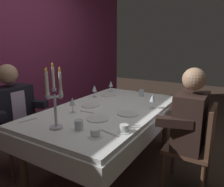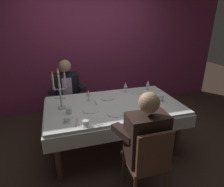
{
  "view_description": "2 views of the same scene",
  "coord_description": "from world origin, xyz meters",
  "px_view_note": "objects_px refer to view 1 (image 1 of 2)",
  "views": [
    {
      "loc": [
        -1.93,
        -1.22,
        1.46
      ],
      "look_at": [
        0.04,
        -0.03,
        0.91
      ],
      "focal_mm": 34.01,
      "sensor_mm": 36.0,
      "label": 1
    },
    {
      "loc": [
        -0.73,
        -2.39,
        1.9
      ],
      "look_at": [
        -0.02,
        0.03,
        0.89
      ],
      "focal_mm": 30.75,
      "sensor_mm": 36.0,
      "label": 2
    }
  ],
  "objects_px": {
    "dinner_plate_2": "(128,113)",
    "coffee_cup_0": "(124,128)",
    "wine_glass_3": "(94,89)",
    "water_tumbler_0": "(79,125)",
    "dining_table": "(108,118)",
    "dinner_plate_1": "(98,119)",
    "coffee_cup_1": "(95,133)",
    "seated_diner_1": "(191,120)",
    "wine_glass_2": "(153,98)",
    "candelabra": "(55,99)",
    "dinner_plate_0": "(108,95)",
    "wine_glass_0": "(111,84)",
    "wine_glass_1": "(72,102)",
    "seated_diner_0": "(11,110)",
    "dinner_plate_3": "(90,105)",
    "water_tumbler_1": "(141,93)"
  },
  "relations": [
    {
      "from": "dinner_plate_2",
      "to": "coffee_cup_0",
      "type": "bearing_deg",
      "value": -156.87
    },
    {
      "from": "wine_glass_3",
      "to": "water_tumbler_0",
      "type": "distance_m",
      "value": 1.11
    },
    {
      "from": "dining_table",
      "to": "dinner_plate_2",
      "type": "distance_m",
      "value": 0.32
    },
    {
      "from": "dinner_plate_1",
      "to": "coffee_cup_1",
      "type": "distance_m",
      "value": 0.38
    },
    {
      "from": "seated_diner_1",
      "to": "wine_glass_2",
      "type": "bearing_deg",
      "value": 69.68
    },
    {
      "from": "candelabra",
      "to": "wine_glass_3",
      "type": "xyz_separation_m",
      "value": [
        1.05,
        0.35,
        -0.15
      ]
    },
    {
      "from": "dinner_plate_0",
      "to": "wine_glass_0",
      "type": "distance_m",
      "value": 0.29
    },
    {
      "from": "wine_glass_0",
      "to": "wine_glass_1",
      "type": "height_order",
      "value": "same"
    },
    {
      "from": "seated_diner_1",
      "to": "dinner_plate_2",
      "type": "bearing_deg",
      "value": 104.73
    },
    {
      "from": "dinner_plate_1",
      "to": "dinner_plate_2",
      "type": "bearing_deg",
      "value": -31.84
    },
    {
      "from": "dining_table",
      "to": "seated_diner_0",
      "type": "distance_m",
      "value": 1.07
    },
    {
      "from": "water_tumbler_0",
      "to": "wine_glass_1",
      "type": "bearing_deg",
      "value": 47.74
    },
    {
      "from": "water_tumbler_0",
      "to": "coffee_cup_1",
      "type": "bearing_deg",
      "value": -101.0
    },
    {
      "from": "candelabra",
      "to": "dinner_plate_3",
      "type": "height_order",
      "value": "candelabra"
    },
    {
      "from": "dinner_plate_2",
      "to": "wine_glass_2",
      "type": "xyz_separation_m",
      "value": [
        0.32,
        -0.14,
        0.11
      ]
    },
    {
      "from": "wine_glass_1",
      "to": "coffee_cup_1",
      "type": "distance_m",
      "value": 0.66
    },
    {
      "from": "seated_diner_0",
      "to": "water_tumbler_1",
      "type": "bearing_deg",
      "value": -37.38
    },
    {
      "from": "wine_glass_2",
      "to": "coffee_cup_0",
      "type": "xyz_separation_m",
      "value": [
        -0.74,
        -0.03,
        -0.09
      ]
    },
    {
      "from": "water_tumbler_1",
      "to": "seated_diner_0",
      "type": "xyz_separation_m",
      "value": [
        -1.3,
        0.99,
        -0.05
      ]
    },
    {
      "from": "dinner_plate_2",
      "to": "dinner_plate_1",
      "type": "bearing_deg",
      "value": 148.16
    },
    {
      "from": "dinner_plate_0",
      "to": "coffee_cup_0",
      "type": "distance_m",
      "value": 1.24
    },
    {
      "from": "dining_table",
      "to": "seated_diner_1",
      "type": "bearing_deg",
      "value": -84.3
    },
    {
      "from": "wine_glass_3",
      "to": "seated_diner_0",
      "type": "xyz_separation_m",
      "value": [
        -0.93,
        0.47,
        -0.12
      ]
    },
    {
      "from": "dinner_plate_1",
      "to": "wine_glass_3",
      "type": "xyz_separation_m",
      "value": [
        0.69,
        0.53,
        0.11
      ]
    },
    {
      "from": "wine_glass_3",
      "to": "seated_diner_1",
      "type": "height_order",
      "value": "seated_diner_1"
    },
    {
      "from": "dinner_plate_3",
      "to": "wine_glass_1",
      "type": "relative_size",
      "value": 1.31
    },
    {
      "from": "water_tumbler_0",
      "to": "dining_table",
      "type": "bearing_deg",
      "value": 10.34
    },
    {
      "from": "dinner_plate_1",
      "to": "seated_diner_0",
      "type": "relative_size",
      "value": 0.17
    },
    {
      "from": "wine_glass_3",
      "to": "water_tumbler_0",
      "type": "relative_size",
      "value": 1.93
    },
    {
      "from": "wine_glass_3",
      "to": "coffee_cup_0",
      "type": "bearing_deg",
      "value": -132.56
    },
    {
      "from": "dining_table",
      "to": "wine_glass_2",
      "type": "height_order",
      "value": "wine_glass_2"
    },
    {
      "from": "wine_glass_2",
      "to": "coffee_cup_1",
      "type": "relative_size",
      "value": 1.24
    },
    {
      "from": "dinner_plate_3",
      "to": "coffee_cup_1",
      "type": "height_order",
      "value": "coffee_cup_1"
    },
    {
      "from": "dinner_plate_2",
      "to": "wine_glass_1",
      "type": "xyz_separation_m",
      "value": [
        -0.25,
        0.52,
        0.11
      ]
    },
    {
      "from": "wine_glass_2",
      "to": "wine_glass_3",
      "type": "xyz_separation_m",
      "value": [
        0.08,
        0.85,
        0.0
      ]
    },
    {
      "from": "wine_glass_0",
      "to": "seated_diner_0",
      "type": "relative_size",
      "value": 0.13
    },
    {
      "from": "dinner_plate_2",
      "to": "water_tumbler_1",
      "type": "height_order",
      "value": "water_tumbler_1"
    },
    {
      "from": "dinner_plate_3",
      "to": "coffee_cup_0",
      "type": "relative_size",
      "value": 1.63
    },
    {
      "from": "wine_glass_0",
      "to": "water_tumbler_0",
      "type": "height_order",
      "value": "wine_glass_0"
    },
    {
      "from": "water_tumbler_0",
      "to": "seated_diner_0",
      "type": "distance_m",
      "value": 1.0
    },
    {
      "from": "wine_glass_0",
      "to": "seated_diner_1",
      "type": "bearing_deg",
      "value": -116.65
    },
    {
      "from": "water_tumbler_0",
      "to": "coffee_cup_0",
      "type": "height_order",
      "value": "water_tumbler_0"
    },
    {
      "from": "wine_glass_1",
      "to": "coffee_cup_1",
      "type": "bearing_deg",
      "value": -123.05
    },
    {
      "from": "water_tumbler_0",
      "to": "dinner_plate_2",
      "type": "bearing_deg",
      "value": -16.99
    },
    {
      "from": "candelabra",
      "to": "dinner_plate_2",
      "type": "bearing_deg",
      "value": -28.68
    },
    {
      "from": "dining_table",
      "to": "wine_glass_2",
      "type": "relative_size",
      "value": 11.83
    },
    {
      "from": "candelabra",
      "to": "wine_glass_2",
      "type": "distance_m",
      "value": 1.11
    },
    {
      "from": "dinner_plate_3",
      "to": "wine_glass_3",
      "type": "distance_m",
      "value": 0.43
    },
    {
      "from": "dinner_plate_1",
      "to": "coffee_cup_1",
      "type": "xyz_separation_m",
      "value": [
        -0.32,
        -0.2,
        0.02
      ]
    },
    {
      "from": "dinner_plate_3",
      "to": "coffee_cup_1",
      "type": "xyz_separation_m",
      "value": [
        -0.64,
        -0.53,
        0.02
      ]
    }
  ]
}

